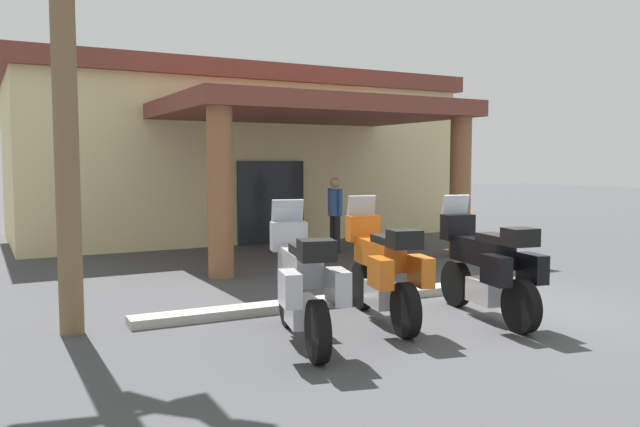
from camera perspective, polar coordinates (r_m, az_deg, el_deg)
ground_plane at (r=9.51m, az=14.99°, el=-8.17°), size 80.00×80.00×0.00m
motel_building at (r=18.75m, az=-7.68°, el=5.33°), size 12.40×10.42×4.56m
motorcycle_silver at (r=7.35m, az=-1.60°, el=-6.20°), size 0.94×2.19×1.61m
motorcycle_orange at (r=8.32m, az=5.61°, el=-4.94°), size 0.89×2.19×1.61m
motorcycle_black at (r=8.76m, az=14.67°, el=-4.60°), size 0.83×2.21×1.61m
pedestrian at (r=14.62m, az=1.35°, el=0.38°), size 0.32×0.53×1.72m
curb_strip at (r=9.45m, az=1.69°, el=-7.71°), size 6.01×0.36×0.12m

